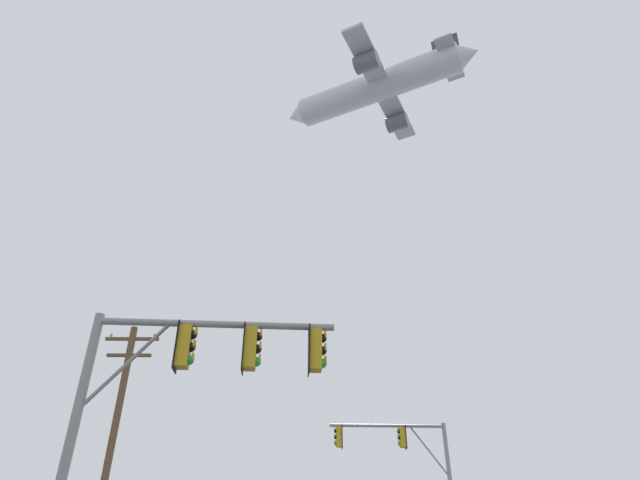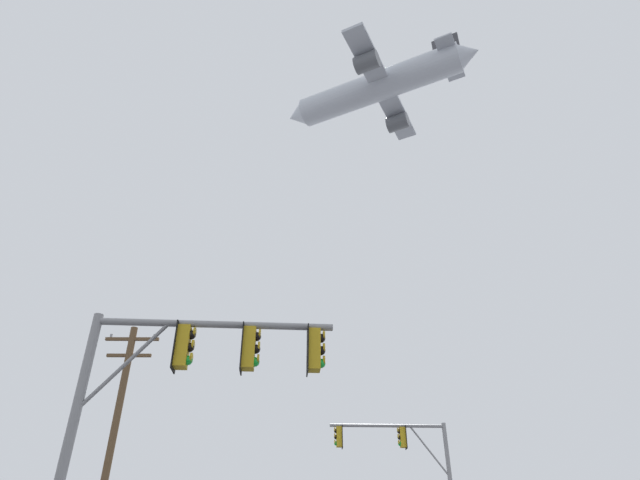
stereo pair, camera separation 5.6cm
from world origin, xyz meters
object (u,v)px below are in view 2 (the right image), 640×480
(signal_pole_near, at_px, (187,377))
(signal_pole_far, at_px, (409,461))
(airplane, at_px, (378,87))
(utility_pole, at_px, (113,439))

(signal_pole_near, height_order, signal_pole_far, signal_pole_far)
(signal_pole_far, distance_m, airplane, 46.33)
(signal_pole_near, bearing_deg, airplane, 73.03)
(utility_pole, relative_size, airplane, 0.42)
(signal_pole_far, distance_m, utility_pole, 13.07)
(signal_pole_near, relative_size, airplane, 0.26)
(utility_pole, height_order, airplane, airplane)
(airplane, bearing_deg, signal_pole_near, -106.97)
(signal_pole_near, distance_m, airplane, 55.10)
(signal_pole_near, relative_size, utility_pole, 0.60)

